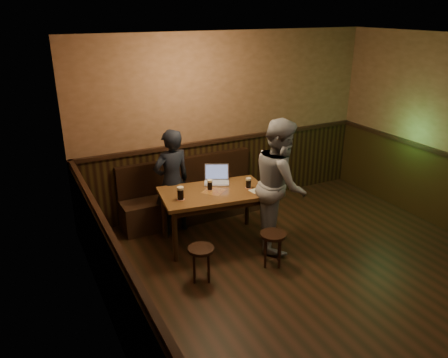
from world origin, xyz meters
TOP-DOWN VIEW (x-y plane):
  - room at (0.00, 0.22)m, footprint 5.04×6.04m
  - bench at (-0.77, 2.75)m, footprint 2.20×0.50m
  - pub_table at (-0.77, 1.89)m, footprint 1.54×1.01m
  - stool_left at (-1.32, 1.12)m, footprint 0.42×0.42m
  - stool_right at (-0.37, 1.01)m, footprint 0.40×0.40m
  - pint_left at (-1.28, 1.84)m, footprint 0.11×0.11m
  - pint_mid at (-0.80, 1.97)m, footprint 0.09×0.09m
  - pint_right at (-0.29, 1.78)m, footprint 0.10×0.10m
  - laptop at (-0.59, 2.18)m, footprint 0.44×0.41m
  - menu at (-0.22, 1.65)m, footprint 0.23×0.17m
  - person_suit at (-1.18, 2.44)m, footprint 0.62×0.46m
  - person_grey at (-0.00, 1.44)m, footprint 1.02×1.10m

SIDE VIEW (x-z plane):
  - bench at x=-0.77m, z-range -0.16..0.79m
  - stool_left at x=-1.32m, z-range 0.13..0.56m
  - stool_right at x=-0.37m, z-range 0.13..0.58m
  - pub_table at x=-0.77m, z-range 0.28..1.06m
  - menu at x=-0.22m, z-range 0.77..0.78m
  - person_suit at x=-1.18m, z-range 0.00..1.56m
  - laptop at x=-0.59m, z-range 0.71..0.96m
  - pint_mid at x=-0.80m, z-range 0.77..0.92m
  - pint_right at x=-0.29m, z-range 0.77..0.92m
  - pint_left at x=-1.28m, z-range 0.77..0.95m
  - person_grey at x=0.00m, z-range 0.00..1.80m
  - room at x=0.00m, z-range -0.22..2.62m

